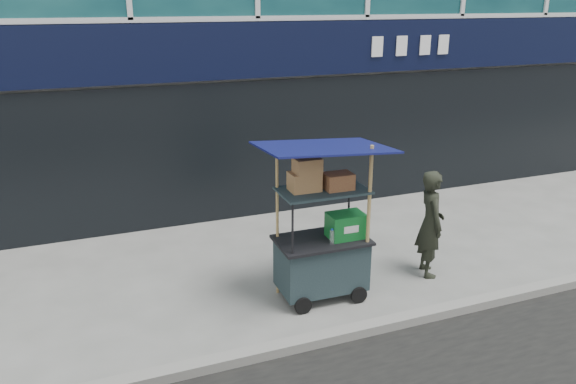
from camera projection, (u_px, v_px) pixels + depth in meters
name	position (u px, v px, depth m)	size (l,w,h in m)	color
ground	(364.00, 323.00, 6.75)	(80.00, 80.00, 0.00)	slate
curb	(373.00, 327.00, 6.56)	(80.00, 0.18, 0.12)	gray
vendor_cart	(323.00, 244.00, 7.14)	(1.57, 1.12, 2.10)	black
vendor_man	(431.00, 223.00, 7.75)	(0.55, 0.36, 1.52)	black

